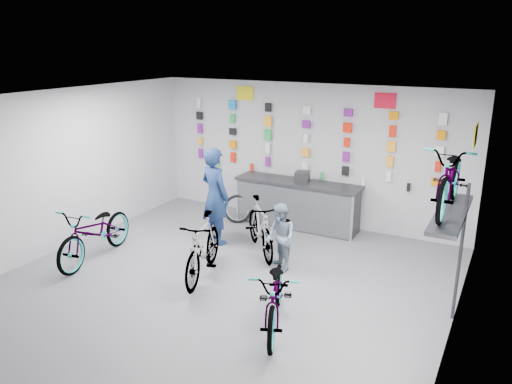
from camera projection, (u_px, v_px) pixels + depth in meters
The scene contains 20 objects.
floor at pixel (205, 297), 7.75m from camera, with size 8.00×8.00×0.00m, color #55555A.
ceiling at pixel (198, 103), 6.89m from camera, with size 8.00×8.00×0.00m, color white.
wall_back at pixel (307, 154), 10.70m from camera, with size 7.00×7.00×0.00m, color silver.
wall_left at pixel (39, 177), 8.90m from camera, with size 8.00×8.00×0.00m, color silver.
wall_right at pixel (454, 251), 5.74m from camera, with size 8.00×8.00×0.00m, color silver.
counter at pixel (297, 205), 10.60m from camera, with size 2.70×0.66×1.00m.
merch_wall at pixel (309, 140), 10.51m from camera, with size 5.56×0.08×1.56m.
wall_bracket at pixel (453, 220), 6.84m from camera, with size 0.39×1.90×2.00m.
sign_left at pixel (245, 93), 11.01m from camera, with size 0.42×0.02×0.30m, color yellow.
sign_right at pixel (385, 101), 9.61m from camera, with size 0.42×0.02×0.30m, color red.
sign_side at pixel (476, 135), 6.43m from camera, with size 0.02×0.40×0.30m, color yellow.
bike_left at pixel (96, 232), 8.96m from camera, with size 0.70×2.01×1.06m, color gray.
bike_center at pixel (203, 247), 8.27m from camera, with size 0.50×1.78×1.07m, color gray.
bike_right at pixel (276, 295), 6.83m from camera, with size 0.64×1.84×0.97m, color gray.
bike_service at pixel (260, 227), 9.23m from camera, with size 0.49×1.73×1.04m, color gray.
bike_wall at pixel (451, 178), 6.71m from camera, with size 0.63×1.80×0.95m, color gray.
clerk at pixel (215, 196), 9.63m from camera, with size 0.70×0.46×1.91m, color navy.
customer at pixel (280, 238), 8.52m from camera, with size 0.58×0.45×1.20m, color slate.
spare_wheel at pixel (238, 209), 10.91m from camera, with size 0.66×0.45×0.62m.
register at pixel (302, 177), 10.38m from camera, with size 0.28×0.30×0.22m, color black.
Camera 1 is at (3.99, -5.75, 3.80)m, focal length 35.00 mm.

